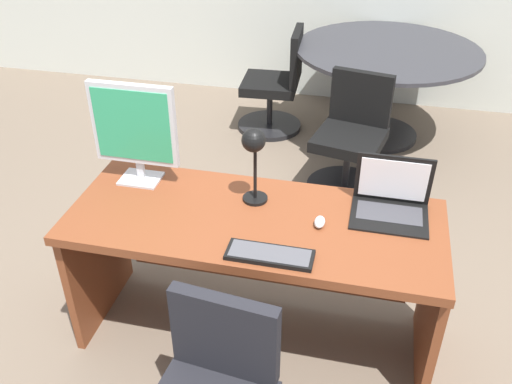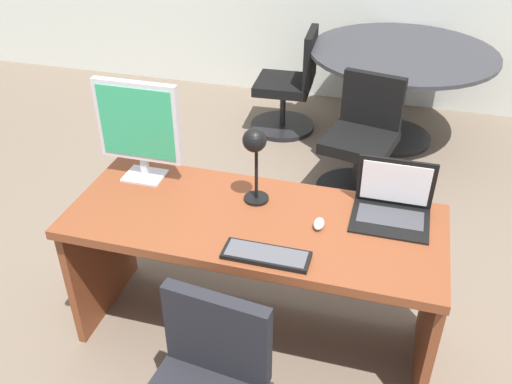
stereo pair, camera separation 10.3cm
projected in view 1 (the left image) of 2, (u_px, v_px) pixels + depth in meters
name	position (u px, v px, depth m)	size (l,w,h in m)	color
ground	(300.00, 185.00, 4.21)	(12.00, 12.00, 0.00)	#6B5B4C
desk	(256.00, 246.00, 2.72)	(1.74, 0.70, 0.76)	brown
monitor	(134.00, 128.00, 2.69)	(0.42, 0.16, 0.52)	#B7BABF
laptop	(392.00, 195.00, 2.59)	(0.35, 0.28, 0.27)	black
keyboard	(270.00, 255.00, 2.34)	(0.37, 0.13, 0.02)	black
mouse	(320.00, 222.00, 2.52)	(0.05, 0.09, 0.04)	#B7BABF
desk_lamp	(254.00, 150.00, 2.52)	(0.12, 0.14, 0.39)	black
meeting_table	(386.00, 70.00, 4.56)	(1.48, 1.48, 0.78)	black
meeting_chair_near	(351.00, 145.00, 4.01)	(0.56, 0.57, 0.84)	black
meeting_chair_far	(277.00, 90.00, 4.81)	(0.56, 0.56, 0.89)	black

